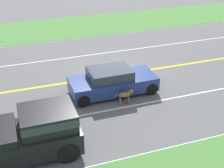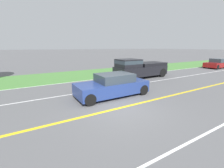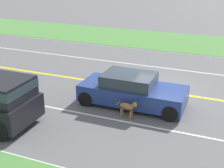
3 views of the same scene
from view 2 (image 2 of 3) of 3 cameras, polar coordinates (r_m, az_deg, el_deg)
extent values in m
plane|color=#5B5B5E|center=(7.70, 3.13, -9.09)|extent=(400.00, 400.00, 0.00)
cube|color=yellow|center=(7.70, 3.13, -9.06)|extent=(0.18, 160.00, 0.01)
cube|color=white|center=(13.81, -13.17, 0.98)|extent=(0.14, 160.00, 0.01)
cube|color=white|center=(10.62, -7.39, -2.64)|extent=(0.10, 160.00, 0.01)
cube|color=white|center=(5.51, 25.19, -20.58)|extent=(0.10, 160.00, 0.01)
cube|color=#4C843D|center=(16.64, -16.33, 2.99)|extent=(6.00, 160.00, 0.03)
cube|color=navy|center=(9.38, 0.00, -1.34)|extent=(1.87, 4.53, 0.72)
cube|color=#2D3842|center=(9.33, 0.95, 2.44)|extent=(1.61, 2.17, 0.51)
cylinder|color=black|center=(9.46, -12.31, -2.87)|extent=(0.22, 0.65, 0.65)
cylinder|color=black|center=(11.11, 5.94, -0.12)|extent=(0.22, 0.65, 0.65)
cylinder|color=black|center=(7.94, -8.39, -5.97)|extent=(0.22, 0.65, 0.65)
cylinder|color=black|center=(9.85, 11.81, -2.19)|extent=(0.22, 0.65, 0.65)
ellipsoid|color=olive|center=(10.37, -4.24, -0.15)|extent=(0.29, 0.63, 0.27)
cylinder|color=olive|center=(10.45, -5.43, -1.84)|extent=(0.07, 0.07, 0.36)
cylinder|color=olive|center=(10.57, -3.23, -1.62)|extent=(0.07, 0.07, 0.36)
cylinder|color=olive|center=(10.33, -5.22, -2.03)|extent=(0.07, 0.07, 0.36)
cylinder|color=olive|center=(10.45, -3.00, -1.80)|extent=(0.07, 0.07, 0.36)
cylinder|color=olive|center=(10.27, -5.62, 0.29)|extent=(0.15, 0.18, 0.16)
sphere|color=olive|center=(10.23, -6.20, 0.55)|extent=(0.24, 0.24, 0.21)
ellipsoid|color=#331E14|center=(10.20, -6.97, 0.40)|extent=(0.11, 0.11, 0.08)
cone|color=brown|center=(10.27, -6.24, 1.04)|extent=(0.08, 0.08, 0.09)
cone|color=brown|center=(10.16, -6.08, 0.91)|extent=(0.08, 0.08, 0.09)
cylinder|color=olive|center=(10.48, -2.17, 0.25)|extent=(0.08, 0.23, 0.23)
cube|color=black|center=(15.39, 10.94, 5.06)|extent=(2.00, 5.47, 0.89)
cube|color=black|center=(14.29, 6.26, 7.88)|extent=(1.76, 2.07, 0.75)
cube|color=#2D3842|center=(14.28, 6.27, 8.33)|extent=(1.78, 2.09, 0.33)
cube|color=black|center=(16.09, 14.13, 7.42)|extent=(1.96, 3.11, 0.31)
cylinder|color=black|center=(14.88, 2.39, 3.95)|extent=(0.22, 0.87, 0.87)
cylinder|color=black|center=(17.53, 14.17, 5.06)|extent=(0.22, 0.87, 0.87)
cylinder|color=black|center=(13.41, 6.62, 2.77)|extent=(0.22, 0.87, 0.87)
cylinder|color=black|center=(16.30, 18.65, 4.11)|extent=(0.22, 0.87, 0.87)
cube|color=maroon|center=(27.03, 35.14, 6.09)|extent=(1.86, 4.27, 0.65)
cube|color=#2D3842|center=(27.14, 35.47, 7.34)|extent=(1.60, 2.05, 0.54)
cylinder|color=black|center=(25.90, 31.82, 5.91)|extent=(0.22, 0.67, 0.67)
cylinder|color=black|center=(28.94, 35.01, 6.12)|extent=(0.22, 0.67, 0.67)
cylinder|color=black|center=(25.16, 35.19, 5.29)|extent=(0.22, 0.67, 0.67)
camera|label=1|loc=(24.03, -7.43, 26.34)|focal=50.00mm
camera|label=3|loc=(19.80, -30.09, 20.59)|focal=50.00mm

